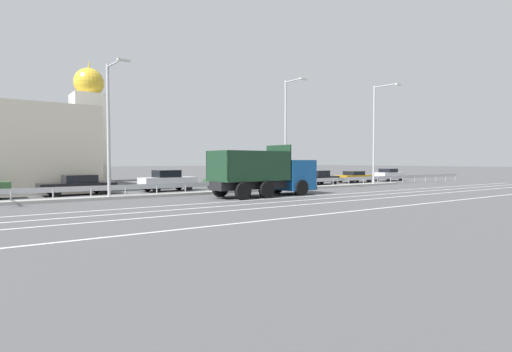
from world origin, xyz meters
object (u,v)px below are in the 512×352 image
(parked_car_5, at_px, (275,178))
(church_tower, at_px, (90,126))
(parked_car_2, at_px, (78,185))
(parked_car_7, at_px, (355,177))
(parked_car_4, at_px, (229,181))
(street_lamp_2, at_px, (287,129))
(parked_car_8, at_px, (389,175))
(street_lamp_1, at_px, (110,123))
(median_road_sign, at_px, (262,176))
(street_lamp_3, at_px, (376,130))
(dump_truck, at_px, (274,177))
(parked_car_6, at_px, (319,177))
(parked_car_3, at_px, (168,181))

(parked_car_5, bearing_deg, church_tower, -148.59)
(parked_car_2, relative_size, parked_car_7, 1.12)
(parked_car_4, xyz_separation_m, parked_car_7, (15.79, 0.10, 0.01))
(street_lamp_2, bearing_deg, parked_car_7, 18.44)
(parked_car_8, bearing_deg, parked_car_7, -92.99)
(parked_car_4, height_order, parked_car_8, parked_car_8)
(street_lamp_1, distance_m, parked_car_8, 33.16)
(street_lamp_1, xyz_separation_m, parked_car_4, (10.91, 4.55, -3.90))
(parked_car_4, height_order, parked_car_5, parked_car_5)
(median_road_sign, height_order, parked_car_7, median_road_sign)
(parked_car_4, bearing_deg, street_lamp_1, 108.54)
(street_lamp_3, bearing_deg, parked_car_4, 161.79)
(parked_car_7, bearing_deg, dump_truck, -65.29)
(parked_car_4, bearing_deg, parked_car_6, -96.79)
(parked_car_3, bearing_deg, street_lamp_2, 60.32)
(street_lamp_1, bearing_deg, street_lamp_3, 0.27)
(dump_truck, height_order, parked_car_2, dump_truck)
(street_lamp_2, xyz_separation_m, parked_car_5, (1.92, 4.08, -4.09))
(parked_car_6, bearing_deg, dump_truck, -59.65)
(parked_car_6, distance_m, parked_car_8, 11.70)
(dump_truck, xyz_separation_m, parked_car_7, (16.91, 7.85, -0.59))
(street_lamp_1, height_order, parked_car_5, street_lamp_1)
(parked_car_3, height_order, parked_car_7, parked_car_3)
(street_lamp_3, height_order, parked_car_7, street_lamp_3)
(street_lamp_2, xyz_separation_m, parked_car_7, (12.91, 4.31, -4.20))
(street_lamp_3, distance_m, parked_car_4, 14.93)
(church_tower, bearing_deg, parked_car_6, -48.10)
(street_lamp_1, height_order, street_lamp_3, street_lamp_3)
(parked_car_5, relative_size, parked_car_6, 1.18)
(street_lamp_1, relative_size, parked_car_6, 1.97)
(parked_car_3, distance_m, church_tower, 19.40)
(dump_truck, distance_m, median_road_sign, 3.87)
(parked_car_3, height_order, church_tower, church_tower)
(parked_car_4, xyz_separation_m, parked_car_5, (4.80, -0.13, 0.12))
(median_road_sign, bearing_deg, parked_car_6, 21.19)
(parked_car_8, relative_size, church_tower, 0.30)
(parked_car_7, distance_m, parked_car_8, 5.91)
(street_lamp_3, xyz_separation_m, parked_car_8, (8.20, 4.59, -4.50))
(street_lamp_1, xyz_separation_m, parked_car_5, (15.70, 4.43, -3.78))
(street_lamp_1, bearing_deg, parked_car_5, 15.75)
(street_lamp_3, relative_size, parked_car_7, 2.17)
(parked_car_4, bearing_deg, parked_car_3, 87.21)
(parked_car_4, relative_size, parked_car_7, 0.91)
(parked_car_3, distance_m, parked_car_7, 21.27)
(parked_car_6, bearing_deg, parked_car_5, -96.60)
(parked_car_7, bearing_deg, parked_car_2, -90.32)
(street_lamp_2, bearing_deg, church_tower, 113.47)
(church_tower, bearing_deg, dump_truck, -77.44)
(street_lamp_2, height_order, street_lamp_3, street_lamp_3)
(dump_truck, relative_size, parked_car_7, 1.74)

